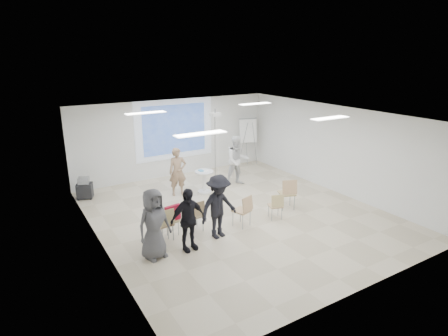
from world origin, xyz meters
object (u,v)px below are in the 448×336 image
av_cart (85,189)px  pedestal_table (204,180)px  chair_center (244,209)px  audience_mid (219,203)px  laptop (194,214)px  player_left (178,169)px  chair_left_inner (196,214)px  chair_far_left (165,222)px  chair_right_far (288,192)px  chair_left_mid (171,219)px  chair_right_inner (276,204)px  audience_left (188,215)px  player_right (237,158)px  flipchart_easel (248,131)px  audience_outer (154,220)px

av_cart → pedestal_table: bearing=-1.3°
chair_center → audience_mid: (-0.92, -0.17, 0.43)m
chair_center → laptop: bearing=139.6°
player_left → chair_left_inner: 2.92m
player_left → av_cart: 3.16m
chair_far_left → chair_right_far: (4.04, -0.05, 0.06)m
player_left → pedestal_table: bearing=-5.3°
chair_left_mid → laptop: size_ratio=2.53×
chair_left_inner → chair_right_inner: chair_left_inner is taller
pedestal_table → chair_left_mid: chair_left_mid is taller
chair_right_far → chair_left_mid: bearing=-162.9°
chair_left_inner → audience_left: (-0.60, -0.77, 0.39)m
chair_far_left → audience_left: bearing=-70.1°
chair_right_far → audience_left: 3.80m
player_right → av_cart: 5.37m
pedestal_table → player_left: 1.03m
chair_left_mid → flipchart_easel: size_ratio=0.41×
chair_far_left → audience_outer: size_ratio=0.47×
laptop → audience_outer: audience_outer is taller
player_right → chair_right_inner: 3.26m
chair_right_far → audience_left: (-3.73, -0.65, 0.33)m
laptop → pedestal_table: bearing=-126.5°
flipchart_easel → av_cart: size_ratio=2.79×
flipchart_easel → chair_left_mid: bearing=-125.6°
pedestal_table → laptop: bearing=-123.8°
player_right → audience_outer: (-4.50, -3.31, -0.05)m
pedestal_table → flipchart_easel: flipchart_easel is taller
chair_far_left → chair_right_inner: 3.30m
audience_mid → audience_outer: 1.82m
chair_right_far → audience_mid: (-2.75, -0.46, 0.39)m
pedestal_table → player_left: size_ratio=0.43×
chair_right_far → flipchart_easel: 5.05m
audience_left → audience_mid: size_ratio=0.94×
chair_far_left → chair_right_inner: bearing=-11.9°
player_left → player_right: (2.31, -0.17, 0.08)m
chair_center → chair_right_inner: (1.07, -0.09, -0.07)m
chair_left_mid → chair_left_inner: (0.67, -0.11, 0.04)m
chair_center → chair_right_far: size_ratio=0.92×
audience_left → audience_outer: (-0.84, 0.09, 0.04)m
chair_far_left → chair_left_mid: chair_far_left is taller
chair_center → audience_mid: size_ratio=0.47×
laptop → audience_left: audience_left is taller
player_left → chair_right_inner: player_left is taller
chair_far_left → chair_right_inner: size_ratio=1.13×
player_right → audience_left: player_right is taller
audience_left → av_cart: (-1.46, 4.87, -0.58)m
chair_far_left → audience_outer: audience_outer is taller
player_right → av_cart: (-5.12, 1.48, -0.67)m
audience_left → chair_far_left: bearing=109.6°
audience_left → flipchart_easel: size_ratio=0.90×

